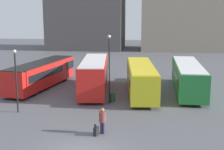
% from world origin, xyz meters
% --- Properties ---
extents(bus_0, '(4.45, 11.90, 2.79)m').
position_xyz_m(bus_0, '(-7.80, 15.96, 1.53)').
color(bus_0, red).
rests_on(bus_0, ground_plane).
extents(bus_1, '(3.64, 10.58, 3.33)m').
position_xyz_m(bus_1, '(-1.77, 14.73, 1.80)').
color(bus_1, red).
rests_on(bus_1, ground_plane).
extents(bus_2, '(3.58, 11.38, 2.98)m').
position_xyz_m(bus_2, '(3.04, 14.31, 1.63)').
color(bus_2, gold).
rests_on(bus_2, ground_plane).
extents(bus_3, '(2.79, 11.71, 2.93)m').
position_xyz_m(bus_3, '(7.82, 15.81, 1.60)').
color(bus_3, '#237A38').
rests_on(bus_3, ground_plane).
extents(traveler, '(0.58, 0.58, 1.80)m').
position_xyz_m(traveler, '(0.80, 3.27, 1.07)').
color(traveler, '#382D4C').
rests_on(traveler, ground_plane).
extents(suitcase, '(0.35, 0.49, 0.83)m').
position_xyz_m(suitcase, '(0.43, 2.91, 0.29)').
color(suitcase, black).
rests_on(suitcase, ground_plane).
extents(lamp_post_0, '(0.28, 0.28, 6.15)m').
position_xyz_m(lamp_post_0, '(0.34, 10.49, 3.59)').
color(lamp_post_0, black).
rests_on(lamp_post_0, ground_plane).
extents(lamp_post_1, '(0.28, 0.28, 5.16)m').
position_xyz_m(lamp_post_1, '(-6.78, 7.05, 3.07)').
color(lamp_post_1, black).
rests_on(lamp_post_1, ground_plane).
extents(trash_bin, '(0.52, 0.52, 0.85)m').
position_xyz_m(trash_bin, '(0.53, 11.16, 0.42)').
color(trash_bin, '#285633').
rests_on(trash_bin, ground_plane).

